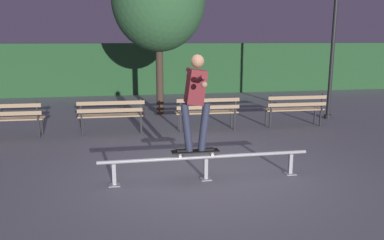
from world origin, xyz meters
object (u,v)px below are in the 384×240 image
at_px(park_bench_rightmost, 295,107).
at_px(lamp_post_right, 334,32).
at_px(grind_rail, 206,161).
at_px(park_bench_leftmost, 7,116).
at_px(tree_behind_benches, 158,0).
at_px(skateboarder, 196,95).
at_px(skateboard, 195,152).
at_px(park_bench_right_center, 207,110).
at_px(park_bench_left_center, 112,113).

bearing_deg(park_bench_rightmost, lamp_post_right, 29.60).
bearing_deg(grind_rail, park_bench_leftmost, 138.99).
bearing_deg(tree_behind_benches, grind_rail, -88.17).
distance_m(grind_rail, park_bench_rightmost, 4.70).
bearing_deg(skateboarder, grind_rail, 0.00).
xyz_separation_m(skateboard, park_bench_right_center, (0.97, 3.46, 0.04)).
bearing_deg(tree_behind_benches, lamp_post_right, -17.26).
bearing_deg(grind_rail, skateboard, -180.00).
bearing_deg(park_bench_leftmost, grind_rail, -41.01).
bearing_deg(park_bench_right_center, park_bench_leftmost, 180.00).
bearing_deg(park_bench_left_center, park_bench_leftmost, 180.00).
relative_size(grind_rail, tree_behind_benches, 0.71).
bearing_deg(tree_behind_benches, park_bench_leftmost, -148.74).
distance_m(skateboard, lamp_post_right, 6.72).
bearing_deg(park_bench_leftmost, skateboard, -42.31).
xyz_separation_m(grind_rail, park_bench_right_center, (0.79, 3.46, 0.22)).
xyz_separation_m(skateboarder, tree_behind_benches, (-0.01, 5.77, 1.99)).
relative_size(grind_rail, park_bench_rightmost, 2.19).
xyz_separation_m(park_bench_rightmost, tree_behind_benches, (-3.36, 2.30, 2.88)).
height_order(park_bench_left_center, tree_behind_benches, tree_behind_benches).
bearing_deg(grind_rail, skateboarder, -180.00).
bearing_deg(skateboard, park_bench_rightmost, 45.91).
height_order(skateboard, park_bench_leftmost, park_bench_leftmost).
height_order(skateboarder, park_bench_right_center, skateboarder).
xyz_separation_m(skateboard, park_bench_leftmost, (-3.80, 3.46, 0.04)).
bearing_deg(park_bench_left_center, tree_behind_benches, 58.53).
relative_size(park_bench_leftmost, park_bench_rightmost, 1.00).
relative_size(park_bench_left_center, tree_behind_benches, 0.33).
relative_size(skateboard, lamp_post_right, 0.20).
bearing_deg(park_bench_left_center, skateboard, -67.74).
height_order(park_bench_rightmost, tree_behind_benches, tree_behind_benches).
bearing_deg(park_bench_leftmost, park_bench_right_center, 0.00).
bearing_deg(skateboarder, park_bench_rightmost, 45.94).
height_order(grind_rail, tree_behind_benches, tree_behind_benches).
distance_m(skateboard, park_bench_left_center, 3.74).
relative_size(park_bench_leftmost, lamp_post_right, 0.41).
height_order(grind_rail, skateboard, skateboard).
distance_m(skateboarder, park_bench_rightmost, 4.90).
distance_m(park_bench_right_center, tree_behind_benches, 3.82).
bearing_deg(park_bench_left_center, skateboarder, -67.70).
relative_size(park_bench_rightmost, lamp_post_right, 0.41).
bearing_deg(lamp_post_right, tree_behind_benches, 162.74).
relative_size(park_bench_left_center, lamp_post_right, 0.41).
height_order(park_bench_leftmost, park_bench_left_center, same).
relative_size(skateboarder, park_bench_rightmost, 0.97).
bearing_deg(park_bench_right_center, lamp_post_right, 12.04).
height_order(skateboard, skateboarder, skateboarder).
distance_m(grind_rail, lamp_post_right, 6.65).
height_order(skateboard, park_bench_left_center, park_bench_left_center).
xyz_separation_m(skateboarder, park_bench_rightmost, (3.35, 3.46, -0.89)).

